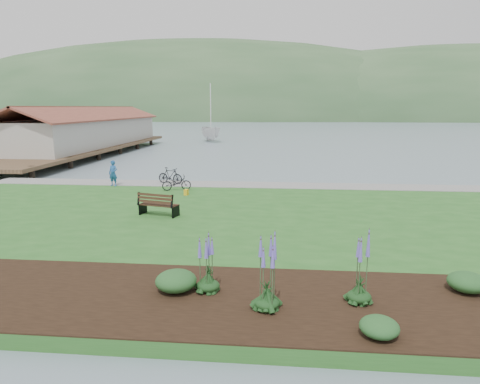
{
  "coord_description": "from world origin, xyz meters",
  "views": [
    {
      "loc": [
        2.09,
        -20.1,
        5.32
      ],
      "look_at": [
        0.17,
        0.03,
        1.3
      ],
      "focal_mm": 32.0,
      "sensor_mm": 36.0,
      "label": 1
    }
  ],
  "objects_px": {
    "park_bench": "(158,204)",
    "person": "(113,171)",
    "bicycle_a": "(177,183)",
    "sailboat": "(211,142)"
  },
  "relations": [
    {
      "from": "person",
      "to": "sailboat",
      "type": "bearing_deg",
      "value": 104.79
    },
    {
      "from": "bicycle_a",
      "to": "park_bench",
      "type": "bearing_deg",
      "value": 166.42
    },
    {
      "from": "park_bench",
      "to": "person",
      "type": "xyz_separation_m",
      "value": [
        -4.95,
        7.19,
        0.4
      ]
    },
    {
      "from": "bicycle_a",
      "to": "sailboat",
      "type": "distance_m",
      "value": 42.24
    },
    {
      "from": "park_bench",
      "to": "bicycle_a",
      "type": "height_order",
      "value": "park_bench"
    },
    {
      "from": "person",
      "to": "park_bench",
      "type": "bearing_deg",
      "value": -41.23
    },
    {
      "from": "person",
      "to": "bicycle_a",
      "type": "xyz_separation_m",
      "value": [
        4.33,
        -1.03,
        -0.5
      ]
    },
    {
      "from": "sailboat",
      "to": "person",
      "type": "bearing_deg",
      "value": -112.15
    },
    {
      "from": "park_bench",
      "to": "sailboat",
      "type": "distance_m",
      "value": 48.43
    },
    {
      "from": "park_bench",
      "to": "bicycle_a",
      "type": "relative_size",
      "value": 1.11
    }
  ]
}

